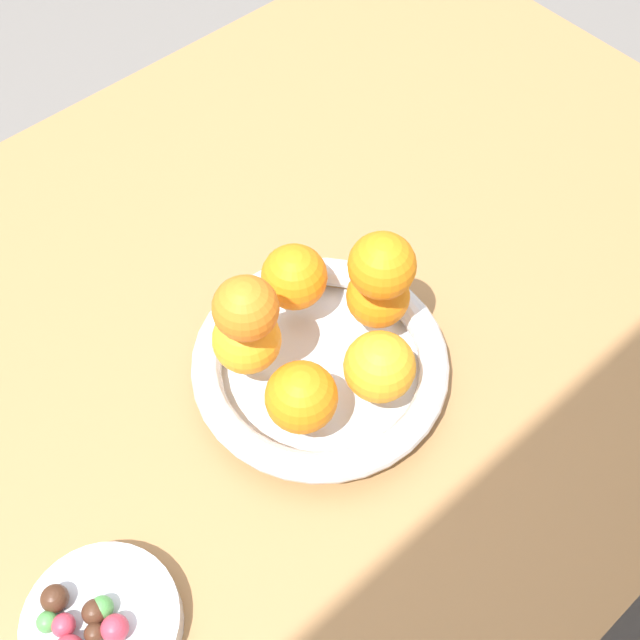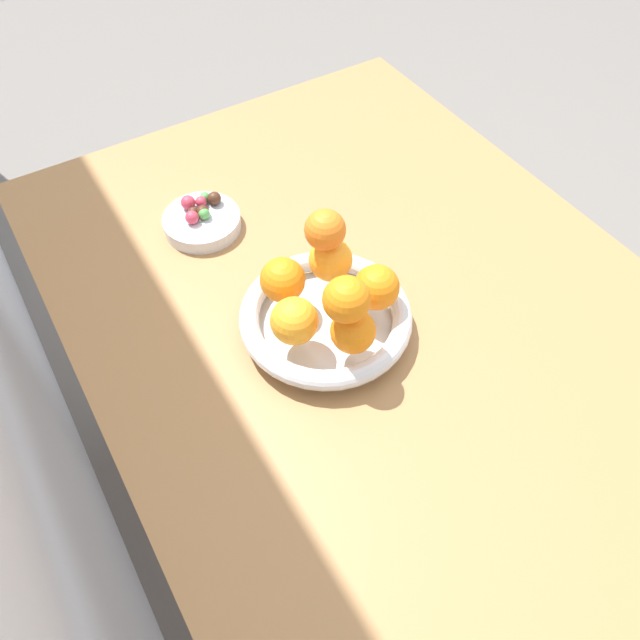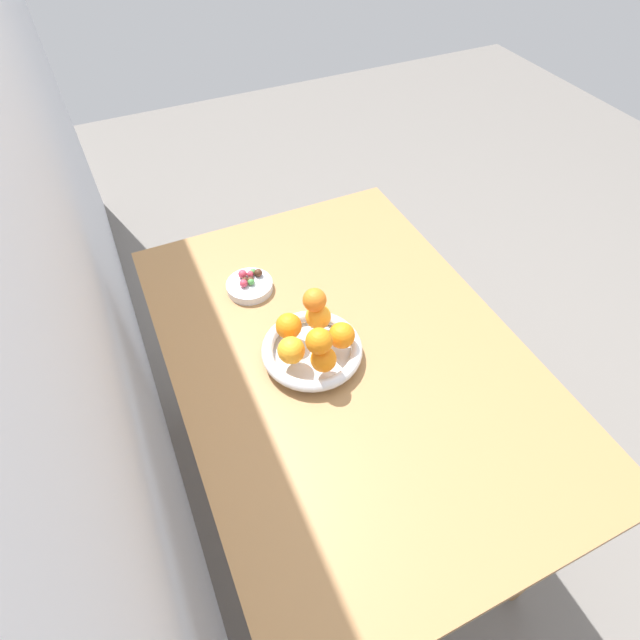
{
  "view_description": "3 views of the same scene",
  "coord_description": "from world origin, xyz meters",
  "px_view_note": "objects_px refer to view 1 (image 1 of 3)",
  "views": [
    {
      "loc": [
        0.26,
        0.34,
        1.36
      ],
      "look_at": [
        0.01,
        0.06,
        0.8
      ],
      "focal_mm": 45.0,
      "sensor_mm": 36.0,
      "label": 1
    },
    {
      "loc": [
        -0.4,
        0.34,
        1.39
      ],
      "look_at": [
        -0.01,
        0.1,
        0.81
      ],
      "focal_mm": 35.0,
      "sensor_mm": 36.0,
      "label": 2
    },
    {
      "loc": [
        -0.6,
        0.34,
        1.63
      ],
      "look_at": [
        0.0,
        0.07,
        0.88
      ],
      "focal_mm": 28.0,
      "sensor_mm": 36.0,
      "label": 3
    }
  ],
  "objects_px": {
    "orange_4": "(293,278)",
    "candy_ball_4": "(55,598)",
    "dining_table": "(288,359)",
    "candy_ball_0": "(115,628)",
    "orange_3": "(378,296)",
    "candy_ball_2": "(95,633)",
    "candy_ball_5": "(47,622)",
    "candy_ball_6": "(102,608)",
    "fruit_bowl": "(320,365)",
    "orange_5": "(246,308)",
    "orange_2": "(380,367)",
    "candy_dish": "(103,624)",
    "candy_ball_1": "(64,625)",
    "orange_1": "(301,397)",
    "orange_0": "(247,340)",
    "candy_ball_3": "(95,612)",
    "orange_6": "(382,266)"
  },
  "relations": [
    {
      "from": "candy_dish",
      "to": "orange_0",
      "type": "bearing_deg",
      "value": -156.56
    },
    {
      "from": "candy_dish",
      "to": "candy_ball_1",
      "type": "relative_size",
      "value": 6.75
    },
    {
      "from": "orange_0",
      "to": "orange_2",
      "type": "bearing_deg",
      "value": 124.91
    },
    {
      "from": "orange_6",
      "to": "orange_4",
      "type": "bearing_deg",
      "value": -62.72
    },
    {
      "from": "fruit_bowl",
      "to": "orange_5",
      "type": "bearing_deg",
      "value": -30.57
    },
    {
      "from": "orange_0",
      "to": "orange_3",
      "type": "xyz_separation_m",
      "value": [
        -0.11,
        0.04,
        -0.0
      ]
    },
    {
      "from": "candy_ball_0",
      "to": "orange_1",
      "type": "bearing_deg",
      "value": -169.7
    },
    {
      "from": "orange_0",
      "to": "orange_5",
      "type": "bearing_deg",
      "value": 76.16
    },
    {
      "from": "orange_2",
      "to": "candy_ball_6",
      "type": "distance_m",
      "value": 0.27
    },
    {
      "from": "orange_1",
      "to": "orange_4",
      "type": "height_order",
      "value": "same"
    },
    {
      "from": "orange_3",
      "to": "candy_ball_6",
      "type": "relative_size",
      "value": 3.14
    },
    {
      "from": "orange_4",
      "to": "candy_ball_0",
      "type": "height_order",
      "value": "orange_4"
    },
    {
      "from": "fruit_bowl",
      "to": "candy_ball_3",
      "type": "bearing_deg",
      "value": 11.23
    },
    {
      "from": "dining_table",
      "to": "candy_ball_1",
      "type": "xyz_separation_m",
      "value": [
        0.3,
        0.12,
        0.12
      ]
    },
    {
      "from": "fruit_bowl",
      "to": "candy_ball_1",
      "type": "distance_m",
      "value": 0.28
    },
    {
      "from": "orange_5",
      "to": "candy_ball_6",
      "type": "height_order",
      "value": "orange_5"
    },
    {
      "from": "dining_table",
      "to": "candy_ball_3",
      "type": "bearing_deg",
      "value": 24.4
    },
    {
      "from": "candy_ball_3",
      "to": "candy_ball_5",
      "type": "height_order",
      "value": "candy_ball_3"
    },
    {
      "from": "orange_0",
      "to": "candy_ball_3",
      "type": "distance_m",
      "value": 0.23
    },
    {
      "from": "orange_4",
      "to": "candy_ball_0",
      "type": "relative_size",
      "value": 2.9
    },
    {
      "from": "candy_dish",
      "to": "candy_ball_5",
      "type": "bearing_deg",
      "value": -36.68
    },
    {
      "from": "orange_5",
      "to": "orange_1",
      "type": "bearing_deg",
      "value": 90.48
    },
    {
      "from": "orange_1",
      "to": "orange_2",
      "type": "distance_m",
      "value": 0.07
    },
    {
      "from": "orange_0",
      "to": "orange_3",
      "type": "distance_m",
      "value": 0.12
    },
    {
      "from": "orange_1",
      "to": "candy_ball_6",
      "type": "height_order",
      "value": "orange_1"
    },
    {
      "from": "orange_4",
      "to": "candy_ball_0",
      "type": "distance_m",
      "value": 0.31
    },
    {
      "from": "candy_dish",
      "to": "orange_0",
      "type": "height_order",
      "value": "orange_0"
    },
    {
      "from": "orange_2",
      "to": "candy_ball_1",
      "type": "bearing_deg",
      "value": -1.8
    },
    {
      "from": "candy_ball_0",
      "to": "orange_2",
      "type": "bearing_deg",
      "value": -176.43
    },
    {
      "from": "orange_5",
      "to": "candy_ball_3",
      "type": "relative_size",
      "value": 2.8
    },
    {
      "from": "candy_ball_4",
      "to": "candy_ball_6",
      "type": "height_order",
      "value": "candy_ball_4"
    },
    {
      "from": "candy_ball_5",
      "to": "candy_ball_6",
      "type": "bearing_deg",
      "value": 152.86
    },
    {
      "from": "orange_1",
      "to": "orange_6",
      "type": "relative_size",
      "value": 1.05
    },
    {
      "from": "orange_0",
      "to": "orange_2",
      "type": "height_order",
      "value": "orange_2"
    },
    {
      "from": "candy_dish",
      "to": "orange_0",
      "type": "xyz_separation_m",
      "value": [
        -0.21,
        -0.09,
        0.06
      ]
    },
    {
      "from": "dining_table",
      "to": "orange_2",
      "type": "bearing_deg",
      "value": 86.81
    },
    {
      "from": "fruit_bowl",
      "to": "candy_ball_3",
      "type": "relative_size",
      "value": 12.03
    },
    {
      "from": "dining_table",
      "to": "candy_ball_0",
      "type": "xyz_separation_m",
      "value": [
        0.28,
        0.15,
        0.12
      ]
    },
    {
      "from": "fruit_bowl",
      "to": "orange_1",
      "type": "bearing_deg",
      "value": 34.27
    },
    {
      "from": "candy_ball_3",
      "to": "candy_ball_4",
      "type": "distance_m",
      "value": 0.03
    },
    {
      "from": "orange_3",
      "to": "candy_ball_2",
      "type": "bearing_deg",
      "value": 10.54
    },
    {
      "from": "candy_ball_1",
      "to": "candy_ball_2",
      "type": "height_order",
      "value": "candy_ball_1"
    },
    {
      "from": "candy_ball_3",
      "to": "candy_ball_0",
      "type": "bearing_deg",
      "value": 103.37
    },
    {
      "from": "orange_6",
      "to": "orange_5",
      "type": "bearing_deg",
      "value": -19.69
    },
    {
      "from": "orange_2",
      "to": "orange_4",
      "type": "height_order",
      "value": "same"
    },
    {
      "from": "dining_table",
      "to": "candy_ball_2",
      "type": "bearing_deg",
      "value": 25.76
    },
    {
      "from": "candy_ball_1",
      "to": "candy_ball_3",
      "type": "bearing_deg",
      "value": 162.11
    },
    {
      "from": "orange_4",
      "to": "candy_ball_4",
      "type": "relative_size",
      "value": 2.86
    },
    {
      "from": "orange_0",
      "to": "candy_ball_2",
      "type": "relative_size",
      "value": 3.74
    },
    {
      "from": "dining_table",
      "to": "candy_ball_3",
      "type": "height_order",
      "value": "candy_ball_3"
    }
  ]
}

